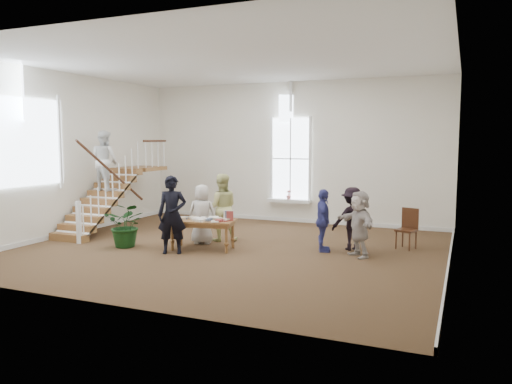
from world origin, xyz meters
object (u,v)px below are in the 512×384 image
at_px(police_officer, 172,215).
at_px(woman_cluster_a, 323,221).
at_px(woman_cluster_c, 359,224).
at_px(floor_plant, 127,225).
at_px(person_yellow, 221,207).
at_px(elderly_woman, 202,214).
at_px(woman_cluster_b, 352,219).
at_px(library_table, 203,223).
at_px(side_chair, 408,226).

relative_size(police_officer, woman_cluster_a, 1.22).
height_order(woman_cluster_c, floor_plant, woman_cluster_c).
xyz_separation_m(person_yellow, woman_cluster_a, (2.80, -0.20, -0.14)).
relative_size(elderly_woman, woman_cluster_b, 1.00).
bearing_deg(library_table, woman_cluster_a, 7.79).
distance_m(elderly_woman, person_yellow, 0.60).
relative_size(woman_cluster_b, woman_cluster_c, 1.00).
height_order(library_table, woman_cluster_a, woman_cluster_a).
distance_m(library_table, police_officer, 0.83).
xyz_separation_m(police_officer, elderly_woman, (0.10, 1.25, -0.15)).
height_order(library_table, police_officer, police_officer).
bearing_deg(library_table, person_yellow, 82.16).
xyz_separation_m(woman_cluster_b, side_chair, (1.23, 0.70, -0.21)).
bearing_deg(woman_cluster_c, side_chair, 104.49).
xyz_separation_m(library_table, side_chair, (4.59, 2.05, -0.10)).
distance_m(person_yellow, woman_cluster_a, 2.81).
relative_size(elderly_woman, woman_cluster_a, 1.02).
xyz_separation_m(woman_cluster_a, woman_cluster_b, (0.60, 0.45, 0.01)).
height_order(person_yellow, side_chair, person_yellow).
bearing_deg(police_officer, floor_plant, 149.61).
xyz_separation_m(police_officer, woman_cluster_a, (3.20, 1.55, -0.17)).
bearing_deg(woman_cluster_c, floor_plant, -118.71).
distance_m(person_yellow, woman_cluster_c, 3.73).
relative_size(person_yellow, woman_cluster_a, 1.19).
height_order(library_table, woman_cluster_c, woman_cluster_c).
bearing_deg(woman_cluster_b, floor_plant, -14.04).
height_order(floor_plant, side_chair, floor_plant).
distance_m(library_table, woman_cluster_c, 3.72).
relative_size(police_officer, elderly_woman, 1.20).
bearing_deg(person_yellow, floor_plant, 12.11).
relative_size(woman_cluster_b, floor_plant, 1.37).
distance_m(woman_cluster_c, floor_plant, 5.66).
bearing_deg(floor_plant, library_table, 15.01).
height_order(woman_cluster_a, floor_plant, woman_cluster_a).
relative_size(floor_plant, side_chair, 1.12).
distance_m(library_table, woman_cluster_b, 3.62).
relative_size(police_officer, side_chair, 1.85).
bearing_deg(person_yellow, side_chair, 162.37).
bearing_deg(library_table, woman_cluster_c, 0.54).
relative_size(woman_cluster_b, side_chair, 1.54).
distance_m(woman_cluster_b, woman_cluster_c, 0.72).
distance_m(woman_cluster_b, side_chair, 1.43).
bearing_deg(side_chair, elderly_woman, -144.01).
distance_m(elderly_woman, woman_cluster_c, 4.01).
distance_m(woman_cluster_a, floor_plant, 4.83).
relative_size(elderly_woman, floor_plant, 1.37).
bearing_deg(woman_cluster_a, floor_plant, 88.31).
bearing_deg(person_yellow, woman_cluster_c, 144.60).
bearing_deg(woman_cluster_b, police_officer, -5.82).
height_order(police_officer, woman_cluster_b, police_officer).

